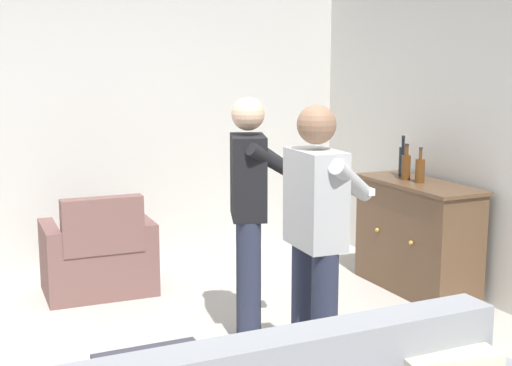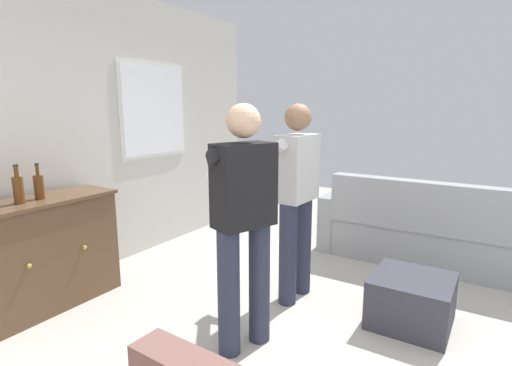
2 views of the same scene
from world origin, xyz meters
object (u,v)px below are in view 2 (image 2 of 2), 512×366
object	(u,v)px
ottoman	(411,300)
person_standing_left	(243,217)
person_standing_right	(295,193)
sideboard_cabinet	(42,254)
bottle_spirits_clear	(39,186)
bottle_wine_green	(18,189)
couch	(437,236)

from	to	relation	value
ottoman	person_standing_left	distance (m)	1.51
person_standing_right	sideboard_cabinet	bearing A→B (deg)	126.78
bottle_spirits_clear	bottle_wine_green	bearing A→B (deg)	-175.06
sideboard_cabinet	ottoman	xyz separation A→B (m)	(1.34, -2.65, -0.27)
ottoman	bottle_spirits_clear	bearing A→B (deg)	116.56
bottle_wine_green	person_standing_right	bearing A→B (deg)	-49.78
bottle_spirits_clear	person_standing_right	xyz separation A→B (m)	(1.23, -1.67, -0.09)
bottle_wine_green	ottoman	world-z (taller)	bottle_wine_green
person_standing_right	person_standing_left	bearing A→B (deg)	-177.70
sideboard_cabinet	ottoman	bearing A→B (deg)	-63.10
couch	person_standing_left	size ratio (longest dim) A/B	1.47
couch	sideboard_cabinet	size ratio (longest dim) A/B	2.05
bottle_wine_green	person_standing_right	distance (m)	2.17
couch	sideboard_cabinet	xyz separation A→B (m)	(-2.60, 2.64, 0.11)
sideboard_cabinet	person_standing_right	xyz separation A→B (m)	(1.26, -1.68, 0.47)
couch	bottle_wine_green	bearing A→B (deg)	136.43
bottle_spirits_clear	sideboard_cabinet	bearing A→B (deg)	154.00
bottle_wine_green	bottle_spirits_clear	bearing A→B (deg)	4.94
ottoman	person_standing_right	bearing A→B (deg)	95.11
couch	bottle_spirits_clear	bearing A→B (deg)	134.46
bottle_wine_green	sideboard_cabinet	bearing A→B (deg)	10.80
ottoman	person_standing_right	size ratio (longest dim) A/B	0.34
sideboard_cabinet	bottle_wine_green	world-z (taller)	bottle_wine_green
sideboard_cabinet	bottle_spirits_clear	xyz separation A→B (m)	(0.03, -0.01, 0.57)
couch	ottoman	xyz separation A→B (m)	(-1.26, -0.01, -0.16)
couch	person_standing_right	distance (m)	1.75
bottle_spirits_clear	ottoman	distance (m)	3.07
couch	bottle_wine_green	world-z (taller)	bottle_wine_green
bottle_wine_green	person_standing_left	distance (m)	1.78
ottoman	person_standing_right	xyz separation A→B (m)	(-0.09, 0.97, 0.75)
bottle_spirits_clear	person_standing_left	distance (m)	1.75
couch	ottoman	size ratio (longest dim) A/B	4.27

